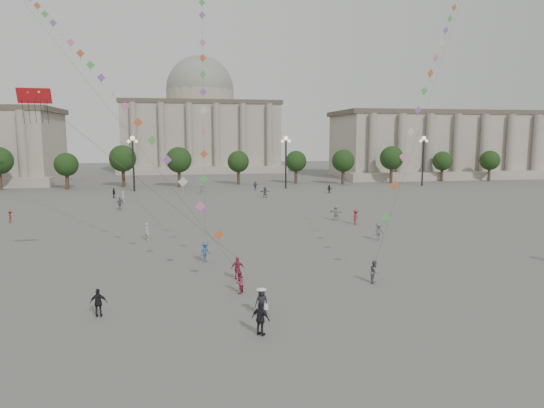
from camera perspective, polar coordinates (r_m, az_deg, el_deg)
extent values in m
plane|color=#595654|center=(29.04, 0.74, -13.17)|extent=(360.00, 360.00, 0.00)
cube|color=#A29688|center=(145.66, 23.39, 6.29)|extent=(80.00, 22.00, 16.00)
cube|color=brown|center=(145.77, 23.58, 9.66)|extent=(81.60, 22.44, 1.20)
cube|color=#A29688|center=(135.30, 26.26, 3.07)|extent=(84.00, 4.00, 2.00)
cube|color=#A29688|center=(156.70, -8.33, 7.64)|extent=(46.00, 30.00, 20.00)
cube|color=brown|center=(157.03, -8.41, 11.51)|extent=(46.92, 30.60, 1.20)
cube|color=#A29688|center=(140.03, -8.03, 3.95)|extent=(48.30, 4.00, 2.00)
cylinder|color=#A29688|center=(157.16, -8.43, 12.21)|extent=(21.00, 21.00, 5.00)
sphere|color=gray|center=(157.37, -8.44, 13.11)|extent=(21.00, 21.00, 21.00)
cylinder|color=#3D2A1E|center=(107.88, -23.45, 2.62)|extent=(0.70, 0.70, 3.52)
sphere|color=black|center=(107.65, -23.56, 4.57)|extent=(5.12, 5.12, 5.12)
cylinder|color=#3D2A1E|center=(105.76, -17.11, 2.83)|extent=(0.70, 0.70, 3.52)
sphere|color=black|center=(105.52, -17.19, 4.82)|extent=(5.12, 5.12, 5.12)
cylinder|color=#3D2A1E|center=(104.98, -10.59, 3.01)|extent=(0.70, 0.70, 3.52)
sphere|color=black|center=(104.74, -10.64, 5.02)|extent=(5.12, 5.12, 5.12)
cylinder|color=#3D2A1E|center=(105.56, -4.05, 3.15)|extent=(0.70, 0.70, 3.52)
sphere|color=black|center=(105.32, -4.07, 5.15)|extent=(5.12, 5.12, 5.12)
cylinder|color=#3D2A1E|center=(107.49, 2.33, 3.25)|extent=(0.70, 0.70, 3.52)
sphere|color=black|center=(107.26, 2.34, 5.21)|extent=(5.12, 5.12, 5.12)
cylinder|color=#3D2A1E|center=(110.70, 8.42, 3.31)|extent=(0.70, 0.70, 3.52)
sphere|color=black|center=(110.47, 8.45, 5.21)|extent=(5.12, 5.12, 5.12)
cylinder|color=#3D2A1E|center=(115.07, 14.10, 3.32)|extent=(0.70, 0.70, 3.52)
sphere|color=black|center=(114.85, 14.16, 5.15)|extent=(5.12, 5.12, 5.12)
cylinder|color=#3D2A1E|center=(120.48, 19.32, 3.31)|extent=(0.70, 0.70, 3.52)
sphere|color=black|center=(120.27, 19.40, 5.06)|extent=(5.12, 5.12, 5.12)
cylinder|color=#3D2A1E|center=(126.80, 24.06, 3.28)|extent=(0.70, 0.70, 3.52)
sphere|color=black|center=(126.60, 24.15, 4.94)|extent=(5.12, 5.12, 5.12)
cylinder|color=#262628|center=(97.27, -15.99, 4.38)|extent=(0.36, 0.36, 10.00)
sphere|color=#FFE5B2|center=(97.12, -16.11, 7.44)|extent=(0.90, 0.90, 0.90)
sphere|color=#FFE5B2|center=(97.20, -16.51, 7.07)|extent=(0.60, 0.60, 0.60)
sphere|color=#FFE5B2|center=(97.05, -15.68, 7.10)|extent=(0.60, 0.60, 0.60)
cylinder|color=#262628|center=(98.84, 1.64, 4.73)|extent=(0.36, 0.36, 10.00)
sphere|color=#FFE5B2|center=(98.69, 1.65, 7.75)|extent=(0.90, 0.90, 0.90)
sphere|color=#FFE5B2|center=(98.55, 1.25, 7.40)|extent=(0.60, 0.60, 0.60)
sphere|color=#FFE5B2|center=(98.84, 2.05, 7.40)|extent=(0.60, 0.60, 0.60)
cylinder|color=#262628|center=(108.98, 17.33, 4.67)|extent=(0.36, 0.36, 10.00)
sphere|color=#FFE5B2|center=(108.85, 17.44, 7.40)|extent=(0.90, 0.90, 0.90)
sphere|color=#FFE5B2|center=(108.53, 17.10, 7.10)|extent=(0.60, 0.60, 0.60)
sphere|color=#FFE5B2|center=(109.17, 17.75, 7.08)|extent=(0.60, 0.60, 0.60)
imported|color=navy|center=(96.04, -1.99, 2.17)|extent=(1.11, 0.79, 1.75)
imported|color=beige|center=(91.32, -8.36, 1.80)|extent=(1.66, 1.34, 1.77)
imported|color=#5D5D61|center=(50.48, 12.43, -3.20)|extent=(1.19, 0.74, 1.77)
imported|color=#B0B0AC|center=(61.60, 7.55, -1.02)|extent=(1.84, 1.40, 1.94)
imported|color=maroon|center=(59.02, 9.83, -1.52)|extent=(1.30, 1.30, 1.81)
imported|color=black|center=(91.51, 6.76, 1.76)|extent=(1.45, 0.97, 1.50)
imported|color=silver|center=(83.33, -17.11, 0.90)|extent=(0.63, 0.70, 1.60)
imported|color=#5D5D61|center=(84.23, -0.83, 1.41)|extent=(1.80, 0.80, 1.88)
imported|color=#B3B4AF|center=(51.04, -14.47, -3.15)|extent=(0.71, 0.78, 1.78)
imported|color=#5C5D61|center=(73.08, -17.48, 0.03)|extent=(1.08, 0.47, 1.83)
imported|color=maroon|center=(67.40, -28.41, -1.31)|extent=(0.71, 1.07, 1.54)
imported|color=black|center=(87.97, -18.10, 1.23)|extent=(0.85, 1.06, 1.68)
imported|color=#9C2A41|center=(36.07, -4.07, -7.56)|extent=(1.02, 0.52, 1.68)
imported|color=black|center=(26.28, -1.33, -13.35)|extent=(1.11, 1.04, 1.84)
imported|color=black|center=(30.56, -19.73, -10.89)|extent=(0.99, 0.41, 1.69)
imported|color=#9A2A42|center=(32.97, -3.88, -9.18)|extent=(0.86, 0.93, 1.54)
imported|color=#395A82|center=(41.29, -7.85, -5.58)|extent=(1.25, 1.26, 1.75)
imported|color=#5E5D62|center=(35.93, 11.97, -7.82)|extent=(0.94, 1.00, 1.63)
imported|color=black|center=(29.08, -1.23, -11.45)|extent=(0.88, 0.67, 1.61)
cone|color=white|center=(28.82, -1.24, -9.92)|extent=(0.52, 0.52, 0.14)
cylinder|color=white|center=(28.84, -1.24, -10.04)|extent=(0.60, 0.60, 0.02)
cube|color=white|center=(29.07, -0.69, -12.00)|extent=(0.22, 0.10, 0.35)
cube|color=red|center=(37.88, -26.19, 11.36)|extent=(2.23, 0.69, 1.02)
cube|color=#188821|center=(37.96, -26.75, 11.70)|extent=(0.36, 0.22, 0.34)
cube|color=#2052AD|center=(37.77, -25.71, 11.79)|extent=(0.36, 0.22, 0.34)
sphere|color=yellow|center=(37.92, -26.77, 11.71)|extent=(0.20, 0.20, 0.20)
sphere|color=yellow|center=(37.74, -25.73, 11.79)|extent=(0.20, 0.20, 0.20)
cylinder|color=#3F3F3F|center=(35.76, -15.37, 2.78)|extent=(0.02, 0.02, 18.12)
cylinder|color=#3F3F3F|center=(55.29, -22.96, 15.71)|extent=(0.02, 0.02, 63.30)
cube|color=#D46332|center=(33.85, -6.27, -3.62)|extent=(0.76, 0.25, 0.76)
cube|color=pink|center=(35.24, -8.44, -0.28)|extent=(0.76, 0.25, 0.76)
cube|color=silver|center=(36.80, -10.44, 2.59)|extent=(0.76, 0.25, 0.76)
cube|color=#9B5EBC|center=(38.48, -12.27, 5.09)|extent=(0.76, 0.25, 0.76)
cube|color=#55B955|center=(40.27, -13.95, 7.29)|extent=(0.76, 0.25, 0.76)
cube|color=#D46332|center=(42.15, -15.49, 9.23)|extent=(0.76, 0.25, 0.76)
cube|color=pink|center=(44.09, -16.92, 10.95)|extent=(0.76, 0.25, 0.76)
cube|color=silver|center=(46.09, -18.24, 12.48)|extent=(0.76, 0.25, 0.76)
cube|color=#9B5EBC|center=(48.14, -19.45, 13.84)|extent=(0.76, 0.25, 0.76)
cube|color=#55B955|center=(50.23, -20.58, 15.07)|extent=(0.76, 0.25, 0.76)
cube|color=#D46332|center=(52.35, -21.63, 16.16)|extent=(0.76, 0.25, 0.76)
cube|color=pink|center=(54.51, -22.61, 17.15)|extent=(0.76, 0.25, 0.76)
cube|color=silver|center=(56.69, -23.52, 18.04)|extent=(0.76, 0.25, 0.76)
cube|color=#9B5EBC|center=(58.89, -24.36, 18.85)|extent=(0.76, 0.25, 0.76)
cube|color=#55B955|center=(61.11, -25.16, 19.58)|extent=(0.76, 0.25, 0.76)
cube|color=#D46332|center=(63.35, -25.90, 20.25)|extent=(0.76, 0.25, 0.76)
cube|color=#9B5EBC|center=(42.09, -7.93, -0.42)|extent=(0.76, 0.25, 0.76)
cube|color=#55B955|center=(43.30, -7.98, 2.92)|extent=(0.76, 0.25, 0.76)
cube|color=#D46332|center=(44.66, -8.02, 5.84)|extent=(0.76, 0.25, 0.76)
cube|color=pink|center=(46.12, -8.05, 8.45)|extent=(0.76, 0.25, 0.76)
cube|color=silver|center=(47.67, -8.08, 10.81)|extent=(0.76, 0.25, 0.76)
cube|color=#9B5EBC|center=(49.29, -8.11, 12.94)|extent=(0.76, 0.25, 0.76)
cube|color=#55B955|center=(50.96, -8.13, 14.88)|extent=(0.76, 0.25, 0.76)
cube|color=#D46332|center=(52.69, -8.16, 16.66)|extent=(0.76, 0.25, 0.76)
cube|color=pink|center=(54.46, -8.18, 18.28)|extent=(0.76, 0.25, 0.76)
cube|color=silver|center=(56.26, -8.20, 19.78)|extent=(0.76, 0.25, 0.76)
cube|color=#9B5EBC|center=(58.09, -8.22, 21.15)|extent=(0.76, 0.25, 0.76)
cube|color=#55B955|center=(59.94, -8.23, 22.42)|extent=(0.76, 0.25, 0.76)
cylinder|color=#3F3F3F|center=(61.03, 20.12, 17.82)|extent=(0.02, 0.02, 65.58)
cube|color=#55B955|center=(37.39, 13.19, -1.64)|extent=(0.76, 0.25, 0.76)
cube|color=#D46332|center=(39.36, 14.24, 2.19)|extent=(0.76, 0.25, 0.76)
cube|color=pink|center=(41.50, 15.18, 5.40)|extent=(0.76, 0.25, 0.76)
cube|color=silver|center=(43.78, 16.03, 8.15)|extent=(0.76, 0.25, 0.76)
cube|color=#9B5EBC|center=(46.14, 16.80, 10.52)|extent=(0.76, 0.25, 0.76)
cube|color=#55B955|center=(48.58, 17.50, 12.59)|extent=(0.76, 0.25, 0.76)
cube|color=#D46332|center=(51.08, 18.14, 14.40)|extent=(0.76, 0.25, 0.76)
cube|color=pink|center=(53.63, 18.72, 16.00)|extent=(0.76, 0.25, 0.76)
cube|color=silver|center=(56.21, 19.26, 17.42)|extent=(0.76, 0.25, 0.76)
cube|color=#9B5EBC|center=(58.82, 19.76, 18.69)|extent=(0.76, 0.25, 0.76)
cube|color=#55B955|center=(61.46, 20.22, 19.82)|extent=(0.76, 0.25, 0.76)
cube|color=#D46332|center=(64.11, 20.65, 20.83)|extent=(0.76, 0.25, 0.76)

